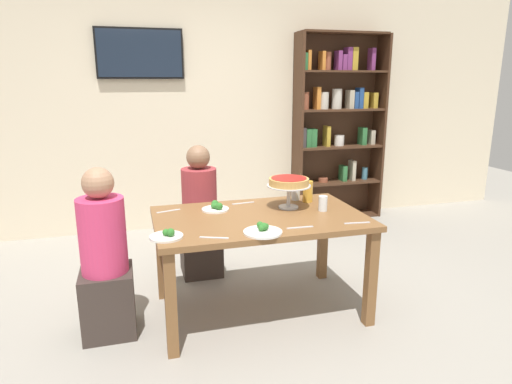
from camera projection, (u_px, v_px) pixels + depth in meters
name	position (u px, v px, depth m)	size (l,w,h in m)	color
ground_plane	(260.00, 310.00, 3.34)	(12.00, 12.00, 0.00)	gray
rear_partition	(206.00, 105.00, 5.05)	(8.00, 0.12, 2.80)	beige
dining_table	(260.00, 228.00, 3.18)	(1.48, 0.92, 0.74)	brown
bookshelf	(337.00, 123.00, 5.34)	(1.10, 0.30, 2.21)	#422819
television	(140.00, 54.00, 4.64)	(0.90, 0.05, 0.52)	black
diner_head_west	(105.00, 265.00, 2.93)	(0.34, 0.34, 1.15)	#382D28
diner_far_left	(200.00, 220.00, 3.86)	(0.34, 0.34, 1.15)	#382D28
deep_dish_pizza_stand	(289.00, 183.00, 3.31)	(0.33, 0.33, 0.23)	silver
salad_plate_near_diner	(263.00, 230.00, 2.80)	(0.25, 0.25, 0.07)	white
salad_plate_far_diner	(216.00, 207.00, 3.29)	(0.20, 0.20, 0.07)	white
salad_plate_spare	(167.00, 236.00, 2.72)	(0.21, 0.21, 0.06)	white
beer_glass_amber_tall	(308.00, 191.00, 3.50)	(0.08, 0.08, 0.17)	gold
water_glass_clear_near	(296.00, 193.00, 3.57)	(0.07, 0.07, 0.12)	white
water_glass_clear_far	(323.00, 203.00, 3.27)	(0.07, 0.07, 0.11)	white
cutlery_fork_near	(300.00, 227.00, 2.90)	(0.18, 0.02, 0.01)	silver
cutlery_knife_near	(214.00, 238.00, 2.71)	(0.18, 0.02, 0.01)	silver
cutlery_fork_far	(169.00, 211.00, 3.26)	(0.18, 0.02, 0.01)	silver
cutlery_knife_far	(243.00, 203.00, 3.47)	(0.18, 0.02, 0.01)	silver
cutlery_spare_fork	(357.00, 223.00, 2.99)	(0.18, 0.02, 0.01)	silver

